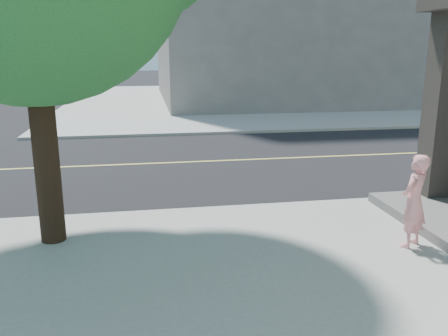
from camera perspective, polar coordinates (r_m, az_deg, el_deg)
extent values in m
cube|color=black|center=(14.50, -24.26, -0.12)|extent=(140.00, 9.00, 0.01)
cube|color=#A1A19A|center=(32.32, 8.02, 8.38)|extent=(29.00, 25.00, 0.12)
cube|color=#35302B|center=(10.57, 25.13, 7.10)|extent=(0.55, 0.55, 4.20)
imported|color=pink|center=(8.21, 22.21, -3.77)|extent=(0.68, 0.63, 1.56)
cylinder|color=black|center=(8.10, -21.30, 5.43)|extent=(0.41, 0.41, 4.13)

